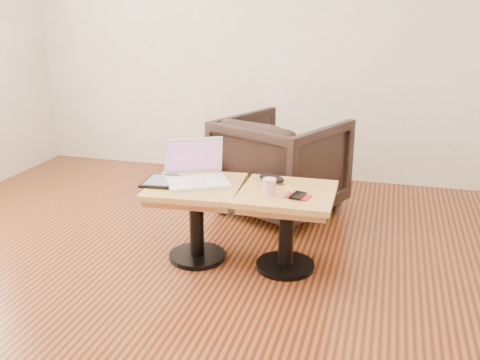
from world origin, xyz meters
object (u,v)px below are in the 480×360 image
(laptop, at_px, (196,174))
(side_table_left, at_px, (196,203))
(striped_cup, at_px, (269,187))
(armchair, at_px, (281,165))
(side_table_right, at_px, (287,211))

(laptop, bearing_deg, side_table_left, -106.97)
(striped_cup, bearing_deg, armchair, 97.88)
(laptop, xyz_separation_m, armchair, (0.34, 0.87, -0.17))
(side_table_right, height_order, laptop, laptop)
(striped_cup, bearing_deg, side_table_left, 171.33)
(side_table_left, height_order, striped_cup, striped_cup)
(side_table_right, relative_size, armchair, 0.68)
(side_table_left, bearing_deg, striped_cup, -13.63)
(side_table_right, height_order, striped_cup, striped_cup)
(side_table_right, xyz_separation_m, laptop, (-0.56, 0.02, 0.17))
(side_table_left, distance_m, side_table_right, 0.55)
(striped_cup, bearing_deg, laptop, 166.46)
(armchair, bearing_deg, striped_cup, 122.63)
(laptop, distance_m, striped_cup, 0.49)
(side_table_right, xyz_separation_m, striped_cup, (-0.09, -0.10, 0.17))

